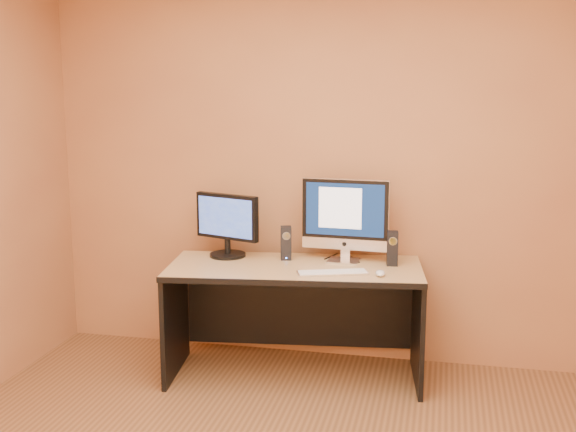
{
  "coord_description": "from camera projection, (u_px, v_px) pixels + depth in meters",
  "views": [
    {
      "loc": [
        0.66,
        -2.7,
        1.87
      ],
      "look_at": [
        -0.26,
        1.46,
        1.06
      ],
      "focal_mm": 45.0,
      "sensor_mm": 36.0,
      "label": 1
    }
  ],
  "objects": [
    {
      "name": "walls",
      "position": [
        272.0,
        227.0,
        2.83
      ],
      "size": [
        4.0,
        4.0,
        2.6
      ],
      "primitive_type": null,
      "color": "#A77143",
      "rests_on": "ground"
    },
    {
      "name": "speaker_left",
      "position": [
        286.0,
        243.0,
        4.64
      ],
      "size": [
        0.08,
        0.09,
        0.22
      ],
      "primitive_type": null,
      "rotation": [
        0.0,
        0.0,
        0.27
      ],
      "color": "black",
      "rests_on": "desk"
    },
    {
      "name": "speaker_right",
      "position": [
        392.0,
        248.0,
        4.49
      ],
      "size": [
        0.08,
        0.08,
        0.22
      ],
      "primitive_type": null,
      "rotation": [
        0.0,
        0.0,
        0.14
      ],
      "color": "black",
      "rests_on": "desk"
    },
    {
      "name": "desk",
      "position": [
        295.0,
        322.0,
        4.56
      ],
      "size": [
        1.65,
        0.88,
        0.73
      ],
      "primitive_type": null,
      "rotation": [
        0.0,
        0.0,
        0.12
      ],
      "color": "tan",
      "rests_on": "ground"
    },
    {
      "name": "imac",
      "position": [
        344.0,
        220.0,
        4.56
      ],
      "size": [
        0.57,
        0.24,
        0.54
      ],
      "primitive_type": null,
      "rotation": [
        0.0,
        0.0,
        -0.06
      ],
      "color": "silver",
      "rests_on": "desk"
    },
    {
      "name": "second_monitor",
      "position": [
        227.0,
        226.0,
        4.7
      ],
      "size": [
        0.52,
        0.37,
        0.41
      ],
      "primitive_type": null,
      "rotation": [
        0.0,
        0.0,
        -0.33
      ],
      "color": "black",
      "rests_on": "desk"
    },
    {
      "name": "mouse",
      "position": [
        380.0,
        273.0,
        4.26
      ],
      "size": [
        0.07,
        0.11,
        0.04
      ],
      "primitive_type": "ellipsoid",
      "rotation": [
        0.0,
        0.0,
        0.12
      ],
      "color": "silver",
      "rests_on": "desk"
    },
    {
      "name": "cable_b",
      "position": [
        331.0,
        256.0,
        4.72
      ],
      "size": [
        0.06,
        0.17,
        0.01
      ],
      "primitive_type": "cylinder",
      "rotation": [
        1.57,
        0.0,
        -0.33
      ],
      "color": "black",
      "rests_on": "desk"
    },
    {
      "name": "cable_a",
      "position": [
        353.0,
        258.0,
        4.67
      ],
      "size": [
        0.11,
        0.19,
        0.01
      ],
      "primitive_type": "cylinder",
      "rotation": [
        1.57,
        0.0,
        0.49
      ],
      "color": "black",
      "rests_on": "desk"
    },
    {
      "name": "keyboard",
      "position": [
        332.0,
        273.0,
        4.3
      ],
      "size": [
        0.44,
        0.25,
        0.02
      ],
      "primitive_type": "cube",
      "rotation": [
        0.0,
        0.0,
        0.33
      ],
      "color": "silver",
      "rests_on": "desk"
    }
  ]
}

